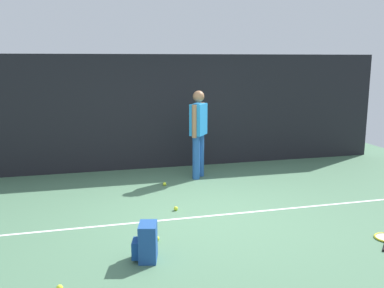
{
  "coord_description": "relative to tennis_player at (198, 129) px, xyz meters",
  "views": [
    {
      "loc": [
        -1.64,
        -5.91,
        2.28
      ],
      "look_at": [
        0.0,
        0.4,
        1.0
      ],
      "focal_mm": 40.35,
      "sensor_mm": 36.0,
      "label": 1
    }
  ],
  "objects": [
    {
      "name": "tennis_player",
      "position": [
        0.0,
        0.0,
        0.0
      ],
      "size": [
        0.41,
        0.45,
        1.7
      ],
      "rotation": [
        0.0,
        0.0,
        0.93
      ],
      "color": "#2659A5",
      "rests_on": "ground"
    },
    {
      "name": "ground_plane",
      "position": [
        -0.55,
        -2.0,
        -0.97
      ],
      "size": [
        12.0,
        12.0,
        0.0
      ],
      "primitive_type": "plane",
      "color": "#4C7556"
    },
    {
      "name": "backpack",
      "position": [
        -1.52,
        -3.28,
        -0.76
      ],
      "size": [
        0.33,
        0.34,
        0.44
      ],
      "rotation": [
        0.0,
        0.0,
        4.47
      ],
      "color": "#1E478C",
      "rests_on": "ground"
    },
    {
      "name": "back_fence",
      "position": [
        -0.55,
        1.0,
        0.23
      ],
      "size": [
        10.0,
        0.1,
        2.39
      ],
      "primitive_type": "cube",
      "color": "black",
      "rests_on": "ground"
    },
    {
      "name": "court_line",
      "position": [
        -0.55,
        -2.1,
        -0.96
      ],
      "size": [
        9.0,
        0.05,
        0.0
      ],
      "primitive_type": "cube",
      "color": "white",
      "rests_on": "ground"
    },
    {
      "name": "tennis_ball_near_player",
      "position": [
        -0.84,
        -1.75,
        -0.93
      ],
      "size": [
        0.07,
        0.07,
        0.07
      ],
      "primitive_type": "sphere",
      "color": "#CCE033",
      "rests_on": "ground"
    },
    {
      "name": "tennis_ball_by_fence",
      "position": [
        -0.75,
        -0.4,
        -0.93
      ],
      "size": [
        0.07,
        0.07,
        0.07
      ],
      "primitive_type": "sphere",
      "color": "#CCE033",
      "rests_on": "ground"
    },
    {
      "name": "tennis_ball_far_left",
      "position": [
        -1.32,
        -2.79,
        -0.93
      ],
      "size": [
        0.07,
        0.07,
        0.07
      ],
      "primitive_type": "sphere",
      "color": "#CCE033",
      "rests_on": "ground"
    },
    {
      "name": "tennis_ball_mid_court",
      "position": [
        -2.48,
        -3.74,
        -0.93
      ],
      "size": [
        0.07,
        0.07,
        0.07
      ],
      "primitive_type": "sphere",
      "color": "#CCE033",
      "rests_on": "ground"
    }
  ]
}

